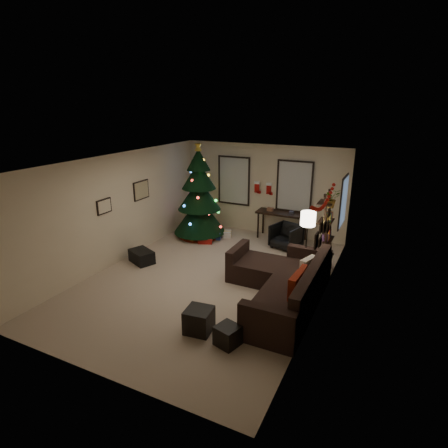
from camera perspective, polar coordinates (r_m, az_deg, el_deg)
The scene contains 29 objects.
floor at distance 8.55m, azimuth -2.39°, elevation -8.39°, with size 7.00×7.00×0.00m, color tan.
ceiling at distance 7.72m, azimuth -2.65°, elevation 9.80°, with size 7.00×7.00×0.00m, color white.
wall_back at distance 11.13m, azimuth 6.11°, elevation 5.30°, with size 5.00×5.00×0.00m, color beige.
wall_front at distance 5.47m, azimuth -20.48°, elevation -10.11°, with size 5.00×5.00×0.00m, color beige.
wall_left at distance 9.44m, azimuth -16.00°, elevation 2.30°, with size 7.00×7.00×0.00m, color beige.
wall_right at distance 7.25m, azimuth 15.17°, elevation -2.47°, with size 7.00×7.00×0.00m, color beige.
window_back_left at distance 11.40m, azimuth 1.57°, elevation 6.74°, with size 1.05×0.06×1.50m.
window_back_right at distance 10.78m, azimuth 10.86°, elevation 5.73°, with size 1.05×0.06×1.50m.
window_right_wall at distance 9.62m, azimuth 18.10°, elevation 3.33°, with size 0.06×0.90×1.30m.
christmas_tree at distance 10.80m, azimuth -3.86°, elevation 4.04°, with size 1.53×1.53×2.85m.
presents at distance 10.94m, azimuth -3.54°, elevation -1.61°, with size 1.50×1.01×0.30m.
sofa at distance 7.68m, azimuth 9.17°, elevation -9.39°, with size 2.10×3.03×0.92m.
pillow_red_a at distance 6.92m, azimuth 11.04°, elevation -9.65°, with size 0.13×0.50×0.50m, color maroon.
pillow_red_b at distance 7.29m, azimuth 11.94°, elevation -8.19°, with size 0.11×0.41×0.41m, color maroon.
pillow_cream at distance 7.74m, azimuth 12.88°, elevation -6.71°, with size 0.13×0.46×0.46m, color beige.
ottoman_near at distance 6.68m, azimuth -3.91°, elevation -14.65°, with size 0.45×0.45×0.43m, color black.
ottoman_far at distance 6.37m, azimuth 0.58°, elevation -16.87°, with size 0.36×0.36×0.34m, color black.
desk at distance 10.82m, azimuth 9.02°, elevation 1.30°, with size 1.50×0.54×0.81m.
desk_chair at distance 10.26m, azimuth 9.60°, elevation -1.90°, with size 0.66×0.62×0.68m, color black.
bookshelf at distance 8.85m, azimuth 15.67°, elevation -1.51°, with size 0.30×0.57×1.95m.
potted_plant at distance 8.65m, azimuth 16.25°, elevation 4.25°, with size 0.51×0.44×0.57m, color #4C4C4C.
floor_lamp at distance 8.32m, azimuth 12.86°, elevation 0.13°, with size 0.33×0.33×1.57m.
art_map at distance 10.01m, azimuth -12.71°, elevation 5.14°, with size 0.04×0.60×0.50m.
art_abstract at distance 9.03m, azimuth -18.09°, elevation 2.63°, with size 0.04×0.45×0.35m.
gallery at distance 7.11m, azimuth 15.04°, elevation -0.96°, with size 0.03×1.25×0.54m.
garland at distance 6.96m, azimuth 15.20°, elevation 3.58°, with size 0.08×1.90×0.30m, color #A5140C, non-canonical shape.
stocking_left at distance 11.02m, azimuth 5.17°, elevation 5.74°, with size 0.20×0.05×0.36m.
stocking_right at distance 11.04m, azimuth 7.01°, elevation 5.49°, with size 0.20×0.05×0.36m.
storage_bin at distance 9.51m, azimuth -12.64°, elevation -4.93°, with size 0.64×0.43×0.32m, color black.
Camera 1 is at (3.65, -6.71, 3.85)m, focal length 29.50 mm.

